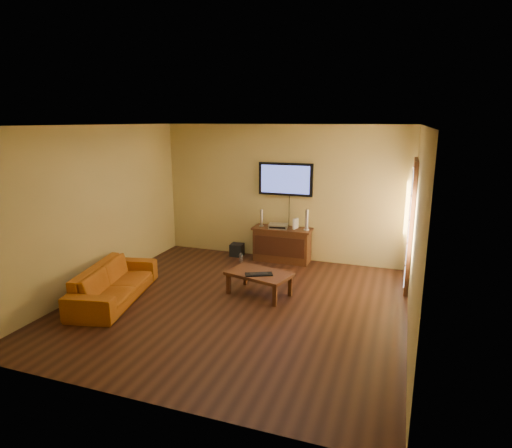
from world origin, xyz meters
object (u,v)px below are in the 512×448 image
at_px(speaker_left, 262,219).
at_px(coffee_table, 259,275).
at_px(subwoofer, 237,250).
at_px(speaker_right, 307,221).
at_px(game_console, 296,224).
at_px(bottle, 241,258).
at_px(television, 286,179).
at_px(sofa, 114,277).
at_px(media_console, 282,244).
at_px(keyboard, 259,274).
at_px(av_receiver, 278,226).

bearing_deg(speaker_left, coffee_table, -72.46).
bearing_deg(subwoofer, speaker_right, -3.82).
bearing_deg(game_console, bottle, -141.43).
height_order(television, subwoofer, television).
bearing_deg(sofa, speaker_left, -41.73).
distance_m(speaker_right, subwoofer, 1.65).
bearing_deg(media_console, coffee_table, -85.85).
height_order(coffee_table, bottle, coffee_table).
bearing_deg(subwoofer, bottle, -60.96).
bearing_deg(keyboard, speaker_left, 107.43).
bearing_deg(speaker_left, game_console, 1.85).
height_order(sofa, speaker_left, speaker_left).
xyz_separation_m(sofa, bottle, (1.22, 2.36, -0.27)).
bearing_deg(speaker_left, subwoofer, 179.71).
height_order(coffee_table, sofa, sofa).
relative_size(coffee_table, av_receiver, 3.03).
height_order(media_console, coffee_table, media_console).
bearing_deg(keyboard, television, 94.39).
bearing_deg(sofa, game_console, -51.51).
distance_m(coffee_table, keyboard, 0.13).
relative_size(sofa, bottle, 9.29).
bearing_deg(speaker_right, speaker_left, 179.09).
bearing_deg(sofa, media_console, -48.41).
relative_size(television, sofa, 0.58).
distance_m(av_receiver, subwoofer, 1.09).
bearing_deg(bottle, keyboard, -59.50).
bearing_deg(coffee_table, game_console, 85.84).
height_order(coffee_table, speaker_left, speaker_left).
xyz_separation_m(game_console, bottle, (-1.01, -0.39, -0.69)).
relative_size(speaker_left, keyboard, 0.74).
relative_size(sofa, av_receiver, 5.10).
distance_m(speaker_right, bottle, 1.51).
bearing_deg(media_console, speaker_left, 178.25).
xyz_separation_m(game_console, keyboard, (-0.10, -1.93, -0.39)).
bearing_deg(media_console, subwoofer, 179.06).
bearing_deg(subwoofer, keyboard, -62.31).
height_order(television, sofa, television).
relative_size(bottle, keyboard, 0.44).
height_order(coffee_table, keyboard, keyboard).
bearing_deg(media_console, sofa, -126.00).
relative_size(television, bottle, 5.40).
relative_size(media_console, subwoofer, 4.54).
distance_m(game_console, bottle, 1.29).
bearing_deg(bottle, speaker_right, 15.97).
relative_size(coffee_table, bottle, 5.51).
distance_m(media_console, television, 1.30).
relative_size(coffee_table, game_console, 5.42).
height_order(coffee_table, game_console, game_console).
distance_m(television, coffee_table, 2.37).
bearing_deg(speaker_left, speaker_right, -0.91).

